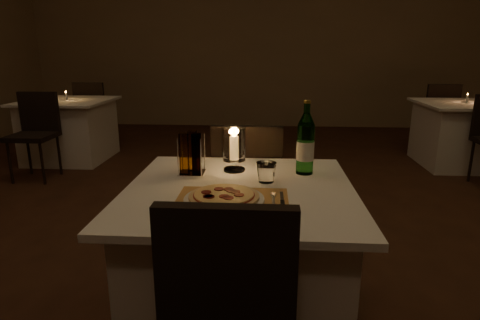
# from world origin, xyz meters

# --- Properties ---
(floor) EXTENTS (8.00, 10.00, 0.02)m
(floor) POSITION_xyz_m (0.00, 0.00, -0.01)
(floor) COLOR #422315
(floor) RESTS_ON ground
(wall_back) EXTENTS (8.00, 0.02, 3.00)m
(wall_back) POSITION_xyz_m (0.00, 5.01, 1.50)
(wall_back) COLOR #957957
(wall_back) RESTS_ON ground
(main_table) EXTENTS (1.00, 1.00, 0.74)m
(main_table) POSITION_xyz_m (-0.03, -0.49, 0.37)
(main_table) COLOR white
(main_table) RESTS_ON ground
(chair_far) EXTENTS (0.42, 0.42, 0.90)m
(chair_far) POSITION_xyz_m (-0.03, 0.22, 0.55)
(chair_far) COLOR black
(chair_far) RESTS_ON ground
(placemat) EXTENTS (0.45, 0.34, 0.00)m
(placemat) POSITION_xyz_m (-0.05, -0.67, 0.74)
(placemat) COLOR #B77E3F
(placemat) RESTS_ON main_table
(plate) EXTENTS (0.32, 0.32, 0.01)m
(plate) POSITION_xyz_m (-0.08, -0.67, 0.75)
(plate) COLOR white
(plate) RESTS_ON placemat
(pizza) EXTENTS (0.28, 0.28, 0.02)m
(pizza) POSITION_xyz_m (-0.08, -0.67, 0.77)
(pizza) COLOR #D8B77F
(pizza) RESTS_ON plate
(fork) EXTENTS (0.02, 0.18, 0.00)m
(fork) POSITION_xyz_m (0.12, -0.64, 0.75)
(fork) COLOR silver
(fork) RESTS_ON placemat
(knife) EXTENTS (0.02, 0.22, 0.01)m
(knife) POSITION_xyz_m (0.15, -0.70, 0.75)
(knife) COLOR black
(knife) RESTS_ON placemat
(tumbler) EXTENTS (0.09, 0.09, 0.09)m
(tumbler) POSITION_xyz_m (0.09, -0.40, 0.79)
(tumbler) COLOR white
(tumbler) RESTS_ON main_table
(water_bottle) EXTENTS (0.09, 0.09, 0.36)m
(water_bottle) POSITION_xyz_m (0.27, -0.26, 0.88)
(water_bottle) COLOR #61B360
(water_bottle) RESTS_ON main_table
(hurricane_candle) EXTENTS (0.11, 0.11, 0.22)m
(hurricane_candle) POSITION_xyz_m (-0.07, -0.23, 0.87)
(hurricane_candle) COLOR white
(hurricane_candle) RESTS_ON main_table
(cruet_caddy) EXTENTS (0.12, 0.12, 0.21)m
(cruet_caddy) POSITION_xyz_m (-0.28, -0.31, 0.84)
(cruet_caddy) COLOR white
(cruet_caddy) RESTS_ON main_table
(neighbor_table_left) EXTENTS (1.00, 1.00, 0.74)m
(neighbor_table_left) POSITION_xyz_m (-2.33, 2.56, 0.37)
(neighbor_table_left) COLOR white
(neighbor_table_left) RESTS_ON ground
(neighbor_chair_la) EXTENTS (0.42, 0.42, 0.90)m
(neighbor_chair_la) POSITION_xyz_m (-2.33, 1.84, 0.55)
(neighbor_chair_la) COLOR black
(neighbor_chair_la) RESTS_ON ground
(neighbor_chair_lb) EXTENTS (0.42, 0.42, 0.90)m
(neighbor_chair_lb) POSITION_xyz_m (-2.33, 3.27, 0.55)
(neighbor_chair_lb) COLOR black
(neighbor_chair_lb) RESTS_ON ground
(neighbor_candle_left) EXTENTS (0.03, 0.03, 0.11)m
(neighbor_candle_left) POSITION_xyz_m (-2.33, 2.56, 0.79)
(neighbor_candle_left) COLOR white
(neighbor_candle_left) RESTS_ON neighbor_table_left
(neighbor_table_right) EXTENTS (1.00, 1.00, 0.74)m
(neighbor_table_right) POSITION_xyz_m (2.36, 2.60, 0.37)
(neighbor_table_right) COLOR white
(neighbor_table_right) RESTS_ON ground
(neighbor_chair_rb) EXTENTS (0.42, 0.42, 0.90)m
(neighbor_chair_rb) POSITION_xyz_m (2.36, 3.31, 0.55)
(neighbor_chair_rb) COLOR black
(neighbor_chair_rb) RESTS_ON ground
(neighbor_candle_right) EXTENTS (0.03, 0.03, 0.11)m
(neighbor_candle_right) POSITION_xyz_m (2.36, 2.60, 0.79)
(neighbor_candle_right) COLOR white
(neighbor_candle_right) RESTS_ON neighbor_table_right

